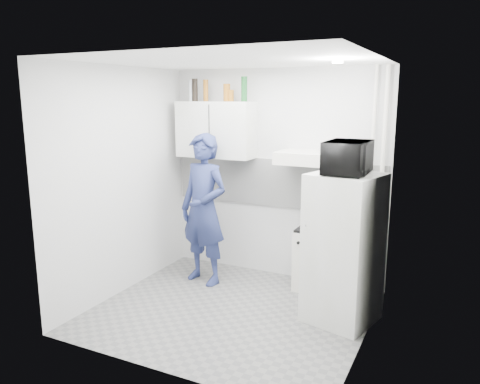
% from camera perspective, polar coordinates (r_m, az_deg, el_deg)
% --- Properties ---
extents(floor, '(2.80, 2.80, 0.00)m').
position_cam_1_polar(floor, '(5.17, -1.14, -14.35)').
color(floor, slate).
rests_on(floor, ground).
extents(ceiling, '(2.80, 2.80, 0.00)m').
position_cam_1_polar(ceiling, '(4.67, -1.27, 15.74)').
color(ceiling, white).
rests_on(ceiling, wall_back).
extents(wall_back, '(2.80, 0.00, 2.80)m').
position_cam_1_polar(wall_back, '(5.87, 4.38, 2.12)').
color(wall_back, silver).
rests_on(wall_back, floor).
extents(wall_left, '(0.00, 2.60, 2.60)m').
position_cam_1_polar(wall_left, '(5.52, -14.24, 1.19)').
color(wall_left, silver).
rests_on(wall_left, floor).
extents(wall_right, '(0.00, 2.60, 2.60)m').
position_cam_1_polar(wall_right, '(4.31, 15.60, -1.74)').
color(wall_right, silver).
rests_on(wall_right, floor).
extents(person, '(0.75, 0.57, 1.84)m').
position_cam_1_polar(person, '(5.69, -4.43, -2.12)').
color(person, navy).
rests_on(person, floor).
extents(stove, '(0.45, 0.45, 0.72)m').
position_cam_1_polar(stove, '(5.68, 9.28, -8.12)').
color(stove, silver).
rests_on(stove, floor).
extents(fridge, '(0.77, 0.77, 1.53)m').
position_cam_1_polar(fridge, '(4.84, 12.51, -6.76)').
color(fridge, white).
rests_on(fridge, floor).
extents(stove_top, '(0.43, 0.43, 0.03)m').
position_cam_1_polar(stove_top, '(5.56, 9.40, -4.48)').
color(stove_top, black).
rests_on(stove_top, stove).
extents(saucepan, '(0.20, 0.20, 0.11)m').
position_cam_1_polar(saucepan, '(5.53, 9.71, -3.82)').
color(saucepan, silver).
rests_on(saucepan, stove_top).
extents(microwave, '(0.57, 0.39, 0.32)m').
position_cam_1_polar(microwave, '(4.63, 13.00, 4.13)').
color(microwave, black).
rests_on(microwave, fridge).
extents(bottle_a, '(0.06, 0.06, 0.26)m').
position_cam_1_polar(bottle_a, '(6.14, -6.00, 12.17)').
color(bottle_a, '#B2B7BC').
rests_on(bottle_a, upper_cabinet).
extents(bottle_b, '(0.07, 0.07, 0.28)m').
position_cam_1_polar(bottle_b, '(6.11, -5.53, 12.27)').
color(bottle_b, black).
rests_on(bottle_b, upper_cabinet).
extents(bottle_c, '(0.06, 0.06, 0.27)m').
position_cam_1_polar(bottle_c, '(6.03, -4.20, 12.23)').
color(bottle_c, brown).
rests_on(bottle_c, upper_cabinet).
extents(canister_a, '(0.09, 0.09, 0.21)m').
position_cam_1_polar(canister_a, '(5.88, -1.63, 12.01)').
color(canister_a, brown).
rests_on(canister_a, upper_cabinet).
extents(canister_b, '(0.07, 0.07, 0.14)m').
position_cam_1_polar(canister_b, '(5.86, -1.12, 11.67)').
color(canister_b, brown).
rests_on(canister_b, upper_cabinet).
extents(bottle_e, '(0.07, 0.07, 0.30)m').
position_cam_1_polar(bottle_e, '(5.78, 0.52, 12.43)').
color(bottle_e, '#144C1E').
rests_on(bottle_e, upper_cabinet).
extents(upper_cabinet, '(1.00, 0.35, 0.70)m').
position_cam_1_polar(upper_cabinet, '(5.97, -2.93, 7.61)').
color(upper_cabinet, white).
rests_on(upper_cabinet, wall_back).
extents(range_hood, '(0.60, 0.50, 0.14)m').
position_cam_1_polar(range_hood, '(5.45, 7.86, 4.18)').
color(range_hood, silver).
rests_on(range_hood, wall_back).
extents(backsplash, '(2.74, 0.03, 0.60)m').
position_cam_1_polar(backsplash, '(5.88, 4.31, 1.13)').
color(backsplash, white).
rests_on(backsplash, wall_back).
extents(pipe_a, '(0.05, 0.05, 2.60)m').
position_cam_1_polar(pipe_a, '(5.46, 16.85, 0.93)').
color(pipe_a, silver).
rests_on(pipe_a, floor).
extents(pipe_b, '(0.04, 0.04, 2.60)m').
position_cam_1_polar(pipe_b, '(5.48, 15.61, 1.03)').
color(pipe_b, silver).
rests_on(pipe_b, floor).
extents(ceiling_spot_fixture, '(0.10, 0.10, 0.02)m').
position_cam_1_polar(ceiling_spot_fixture, '(4.49, 11.81, 15.28)').
color(ceiling_spot_fixture, white).
rests_on(ceiling_spot_fixture, ceiling).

